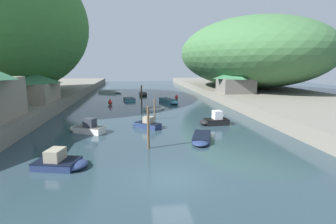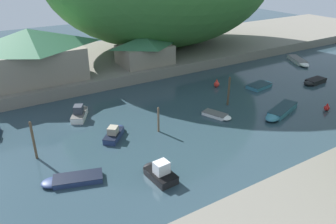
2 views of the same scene
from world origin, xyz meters
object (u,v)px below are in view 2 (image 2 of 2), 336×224
channel_buoy_near (327,108)px  person_by_boathouse (76,73)px  boat_near_quay (261,85)px  boat_open_rowboat (299,61)px  boat_far_right_bank (159,172)px  boat_white_cruiser (80,113)px  channel_buoy_far (217,84)px  person_on_quay (74,74)px  waterfront_building (31,54)px  boat_far_upstream (70,180)px  boat_moored_right (115,133)px  boathouse_shed (145,49)px  boat_mid_channel (280,112)px  boat_navy_launch (314,82)px  boat_red_skiff (218,115)px

channel_buoy_near → person_by_boathouse: (-21.66, -23.16, 2.17)m
boat_near_quay → boat_open_rowboat: boat_open_rowboat is taller
boat_far_right_bank → boat_white_cruiser: bearing=93.1°
channel_buoy_far → person_on_quay: size_ratio=0.69×
boat_near_quay → person_on_quay: bearing=-126.0°
waterfront_building → boat_far_upstream: (22.31, -2.15, -4.89)m
boat_moored_right → channel_buoy_far: (-5.53, 17.80, 0.05)m
boathouse_shed → boat_mid_channel: bearing=15.7°
boat_moored_right → boat_far_right_bank: bearing=-45.9°
boat_navy_launch → person_on_quay: 33.68m
boat_white_cruiser → boat_moored_right: size_ratio=1.16×
boat_moored_right → boat_open_rowboat: bearing=52.3°
boat_far_right_bank → person_by_boathouse: person_by_boathouse is taller
channel_buoy_near → boat_open_rowboat: bearing=137.3°
channel_buoy_far → person_on_quay: bearing=-116.1°
boat_mid_channel → boat_navy_launch: boat_mid_channel is taller
person_by_boathouse → channel_buoy_far: bearing=-46.7°
boat_white_cruiser → channel_buoy_far: 19.34m
person_by_boathouse → person_on_quay: bearing=-177.9°
waterfront_building → boat_far_right_bank: bearing=9.5°
boat_moored_right → person_by_boathouse: size_ratio=2.15×
boat_white_cruiser → boat_mid_channel: bearing=-1.8°
boathouse_shed → boat_white_cruiser: boathouse_shed is taller
waterfront_building → boat_navy_launch: size_ratio=3.46×
boat_moored_right → channel_buoy_far: 18.64m
channel_buoy_near → boat_white_cruiser: bearing=-118.6°
person_on_quay → channel_buoy_near: bearing=-41.4°
channel_buoy_near → person_on_quay: person_on_quay is taller
boat_far_right_bank → boat_mid_channel: (-2.92, 17.91, -0.16)m
boathouse_shed → boat_open_rowboat: boathouse_shed is taller
boat_near_quay → boat_mid_channel: (7.61, -4.95, 0.09)m
boat_far_upstream → boat_far_right_bank: (3.18, 6.40, 0.28)m
boat_far_upstream → channel_buoy_far: bearing=-48.2°
boat_mid_channel → channel_buoy_far: channel_buoy_far is taller
boat_near_quay → boat_mid_channel: boat_mid_channel is taller
boat_red_skiff → boat_moored_right: boat_moored_right is taller
boat_near_quay → channel_buoy_near: 9.80m
waterfront_building → boat_near_quay: 31.35m
boat_moored_right → boat_near_quay: bearing=47.4°
boat_open_rowboat → person_on_quay: size_ratio=3.75×
boat_mid_channel → boat_navy_launch: size_ratio=1.64×
boat_red_skiff → person_on_quay: 19.85m
boat_open_rowboat → person_on_quay: (-7.08, -36.84, 2.25)m
person_on_quay → boat_red_skiff: bearing=-53.5°
boat_navy_launch → boat_red_skiff: bearing=90.7°
waterfront_building → boat_near_quay: bearing=61.1°
boat_mid_channel → boat_navy_launch: bearing=-87.7°
boat_white_cruiser → boat_navy_launch: size_ratio=1.07×
boat_far_right_bank → boat_mid_channel: bearing=5.1°
boat_open_rowboat → channel_buoy_far: (1.45, -19.45, 0.15)m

